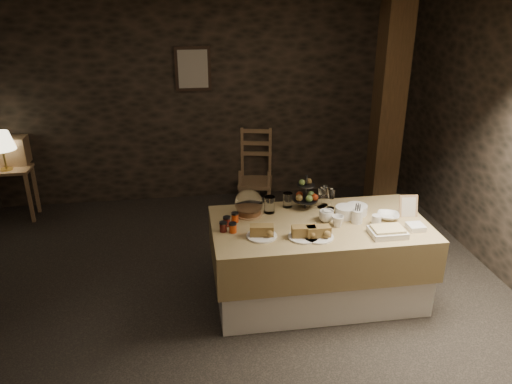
{
  "coord_description": "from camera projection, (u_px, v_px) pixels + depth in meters",
  "views": [
    {
      "loc": [
        -0.31,
        -3.95,
        2.75
      ],
      "look_at": [
        0.31,
        0.2,
        0.98
      ],
      "focal_mm": 35.0,
      "sensor_mm": 36.0,
      "label": 1
    }
  ],
  "objects": [
    {
      "name": "menu_frame",
      "position": [
        408.0,
        207.0,
        4.56
      ],
      "size": [
        0.18,
        0.09,
        0.22
      ],
      "primitive_type": "cube",
      "rotation": [
        -0.24,
        0.0,
        -0.1
      ],
      "color": "olive",
      "rests_on": "buffet_table"
    },
    {
      "name": "bread_platter_left",
      "position": [
        262.0,
        232.0,
        4.21
      ],
      "size": [
        0.26,
        0.26,
        0.11
      ],
      "color": "silver",
      "rests_on": "buffet_table"
    },
    {
      "name": "plate_stack_b",
      "position": [
        356.0,
        209.0,
        4.62
      ],
      "size": [
        0.2,
        0.2,
        0.08
      ],
      "primitive_type": "cylinder",
      "color": "silver",
      "rests_on": "buffet_table"
    },
    {
      "name": "fruit_stand",
      "position": [
        306.0,
        196.0,
        4.7
      ],
      "size": [
        0.24,
        0.24,
        0.33
      ],
      "rotation": [
        0.0,
        0.0,
        0.41
      ],
      "color": "black",
      "rests_on": "buffet_table"
    },
    {
      "name": "table_lamp",
      "position": [
        1.0,
        141.0,
        5.87
      ],
      "size": [
        0.32,
        0.32,
        0.48
      ],
      "color": "gold",
      "rests_on": "console_table"
    },
    {
      "name": "console_table",
      "position": [
        6.0,
        179.0,
        6.1
      ],
      "size": [
        0.62,
        0.35,
        0.66
      ],
      "color": "olive",
      "rests_on": "ground_plane"
    },
    {
      "name": "bread_platter_center",
      "position": [
        304.0,
        233.0,
        4.19
      ],
      "size": [
        0.26,
        0.26,
        0.11
      ],
      "color": "silver",
      "rests_on": "buffet_table"
    },
    {
      "name": "chair",
      "position": [
        255.0,
        168.0,
        6.77
      ],
      "size": [
        0.52,
        0.51,
        0.74
      ],
      "rotation": [
        0.0,
        0.0,
        -0.21
      ],
      "color": "olive",
      "rests_on": "ground_plane"
    },
    {
      "name": "cup_a",
      "position": [
        326.0,
        216.0,
        4.47
      ],
      "size": [
        0.17,
        0.17,
        0.11
      ],
      "primitive_type": "imported",
      "rotation": [
        0.0,
        0.0,
        0.33
      ],
      "color": "silver",
      "rests_on": "buffet_table"
    },
    {
      "name": "bowl",
      "position": [
        388.0,
        216.0,
        4.54
      ],
      "size": [
        0.25,
        0.25,
        0.05
      ],
      "primitive_type": "imported",
      "rotation": [
        0.0,
        0.0,
        -0.34
      ],
      "color": "silver",
      "rests_on": "buffet_table"
    },
    {
      "name": "storage_jar_a",
      "position": [
        269.0,
        205.0,
        4.63
      ],
      "size": [
        0.1,
        0.1,
        0.16
      ],
      "primitive_type": "cylinder",
      "color": "white",
      "rests_on": "buffet_table"
    },
    {
      "name": "storage_jar_b",
      "position": [
        288.0,
        200.0,
        4.76
      ],
      "size": [
        0.09,
        0.09,
        0.14
      ],
      "primitive_type": "cylinder",
      "color": "white",
      "rests_on": "buffet_table"
    },
    {
      "name": "wine_rack",
      "position": [
        10.0,
        151.0,
        6.15
      ],
      "size": [
        0.42,
        0.26,
        0.34
      ],
      "primitive_type": "cube",
      "color": "olive",
      "rests_on": "console_table"
    },
    {
      "name": "buffet_table",
      "position": [
        318.0,
        255.0,
        4.59
      ],
      "size": [
        1.93,
        1.03,
        0.77
      ],
      "color": "white",
      "rests_on": "ground_plane"
    },
    {
      "name": "framed_picture",
      "position": [
        193.0,
        69.0,
        6.26
      ],
      "size": [
        0.45,
        0.04,
        0.55
      ],
      "color": "#312117",
      "rests_on": "room_shell"
    },
    {
      "name": "ground_plane",
      "position": [
        227.0,
        298.0,
        4.71
      ],
      "size": [
        5.5,
        5.0,
        0.01
      ],
      "primitive_type": "cube",
      "color": "black",
      "rests_on": "ground"
    },
    {
      "name": "cup_b",
      "position": [
        338.0,
        221.0,
        4.38
      ],
      "size": [
        0.14,
        0.14,
        0.1
      ],
      "primitive_type": "imported",
      "rotation": [
        0.0,
        0.0,
        -0.4
      ],
      "color": "silver",
      "rests_on": "buffet_table"
    },
    {
      "name": "cake_dome",
      "position": [
        249.0,
        204.0,
        4.58
      ],
      "size": [
        0.26,
        0.26,
        0.26
      ],
      "color": "olive",
      "rests_on": "buffet_table"
    },
    {
      "name": "room_shell",
      "position": [
        222.0,
        139.0,
        4.1
      ],
      "size": [
        5.52,
        5.02,
        2.6
      ],
      "color": "black",
      "rests_on": "ground"
    },
    {
      "name": "timber_column",
      "position": [
        387.0,
        118.0,
        5.79
      ],
      "size": [
        0.3,
        0.3,
        2.6
      ],
      "primitive_type": "cube",
      "color": "black",
      "rests_on": "ground_plane"
    },
    {
      "name": "square_dish",
      "position": [
        416.0,
        227.0,
        4.34
      ],
      "size": [
        0.14,
        0.14,
        0.04
      ],
      "primitive_type": "cube",
      "color": "silver",
      "rests_on": "buffet_table"
    },
    {
      "name": "jam_jars",
      "position": [
        230.0,
        224.0,
        4.36
      ],
      "size": [
        0.18,
        0.26,
        0.07
      ],
      "color": "#571913",
      "rests_on": "buffet_table"
    },
    {
      "name": "cutlery_holder",
      "position": [
        357.0,
        216.0,
        4.45
      ],
      "size": [
        0.1,
        0.1,
        0.12
      ],
      "primitive_type": "cylinder",
      "color": "silver",
      "rests_on": "buffet_table"
    },
    {
      "name": "mug_c",
      "position": [
        328.0,
        215.0,
        4.5
      ],
      "size": [
        0.09,
        0.09,
        0.09
      ],
      "primitive_type": "cylinder",
      "color": "silver",
      "rests_on": "buffet_table"
    },
    {
      "name": "tart_dish",
      "position": [
        388.0,
        232.0,
        4.23
      ],
      "size": [
        0.3,
        0.22,
        0.07
      ],
      "color": "silver",
      "rests_on": "buffet_table"
    },
    {
      "name": "plate_stack_a",
      "position": [
        346.0,
        212.0,
        4.56
      ],
      "size": [
        0.19,
        0.19,
        0.1
      ],
      "primitive_type": "cylinder",
      "color": "silver",
      "rests_on": "buffet_table"
    },
    {
      "name": "mug_d",
      "position": [
        376.0,
        220.0,
        4.41
      ],
      "size": [
        0.08,
        0.08,
        0.09
      ],
      "primitive_type": "cylinder",
      "color": "silver",
      "rests_on": "buffet_table"
    },
    {
      "name": "bread_platter_right",
      "position": [
        318.0,
        233.0,
        4.19
      ],
      "size": [
        0.26,
        0.26,
        0.11
      ],
      "color": "silver",
      "rests_on": "buffet_table"
    }
  ]
}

